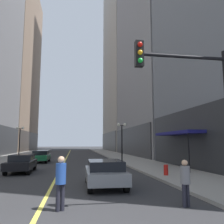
% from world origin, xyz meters
% --- Properties ---
extents(ground_plane, '(200.00, 200.00, 0.00)m').
position_xyz_m(ground_plane, '(0.00, 35.00, 0.00)').
color(ground_plane, '#2D2D30').
extents(sidewalk_left, '(4.50, 78.00, 0.15)m').
position_xyz_m(sidewalk_left, '(-8.25, 35.00, 0.07)').
color(sidewalk_left, gray).
rests_on(sidewalk_left, ground).
extents(sidewalk_right, '(4.50, 78.00, 0.15)m').
position_xyz_m(sidewalk_right, '(8.25, 35.00, 0.07)').
color(sidewalk_right, gray).
rests_on(sidewalk_right, ground).
extents(lane_centre_stripe, '(0.16, 70.00, 0.01)m').
position_xyz_m(lane_centre_stripe, '(0.00, 35.00, 0.00)').
color(lane_centre_stripe, '#E5D64C').
rests_on(lane_centre_stripe, ground).
extents(building_left_far, '(11.06, 26.00, 46.52)m').
position_xyz_m(building_left_far, '(-15.93, 60.00, 23.17)').
color(building_left_far, gray).
rests_on(building_left_far, ground).
extents(building_right_mid, '(12.71, 24.00, 39.73)m').
position_xyz_m(building_right_mid, '(16.75, 34.50, 19.79)').
color(building_right_mid, gray).
rests_on(building_right_mid, ground).
extents(building_right_far, '(10.87, 26.00, 78.66)m').
position_xyz_m(building_right_far, '(15.84, 60.00, 39.23)').
color(building_right_far, '#A8A399').
rests_on(building_right_far, ground).
extents(storefront_awning_right, '(1.60, 6.55, 3.12)m').
position_xyz_m(storefront_awning_right, '(9.69, 13.86, 2.99)').
color(storefront_awning_right, navy).
rests_on(storefront_awning_right, ground).
extents(car_grey, '(1.96, 4.16, 1.32)m').
position_xyz_m(car_grey, '(2.64, 7.31, 0.72)').
color(car_grey, slate).
rests_on(car_grey, ground).
extents(car_black, '(1.83, 4.36, 1.32)m').
position_xyz_m(car_black, '(-2.78, 14.03, 0.72)').
color(car_black, black).
rests_on(car_black, ground).
extents(car_green, '(1.81, 4.16, 1.32)m').
position_xyz_m(car_green, '(-2.61, 22.96, 0.72)').
color(car_green, '#196038').
rests_on(car_green, ground).
extents(pedestrian_in_blue_hoodie, '(0.46, 0.46, 1.75)m').
position_xyz_m(pedestrian_in_blue_hoodie, '(0.66, 3.45, 1.02)').
color(pedestrian_in_blue_hoodie, black).
rests_on(pedestrian_in_blue_hoodie, ground).
extents(pedestrian_in_grey_suit, '(0.44, 0.44, 1.60)m').
position_xyz_m(pedestrian_in_grey_suit, '(4.94, 3.24, 0.93)').
color(pedestrian_in_grey_suit, black).
rests_on(pedestrian_in_grey_suit, ground).
extents(traffic_light_near_right, '(3.43, 0.35, 5.65)m').
position_xyz_m(traffic_light_near_right, '(5.35, 2.74, 3.74)').
color(traffic_light_near_right, black).
rests_on(traffic_light_near_right, ground).
extents(street_lamp_left_far, '(1.06, 0.36, 4.43)m').
position_xyz_m(street_lamp_left_far, '(-6.40, 29.37, 3.26)').
color(street_lamp_left_far, black).
rests_on(street_lamp_left_far, ground).
extents(street_lamp_right_mid, '(1.06, 0.36, 4.43)m').
position_xyz_m(street_lamp_right_mid, '(6.40, 21.33, 3.26)').
color(street_lamp_right_mid, black).
rests_on(street_lamp_right_mid, ground).
extents(fire_hydrant_right, '(0.28, 0.28, 0.80)m').
position_xyz_m(fire_hydrant_right, '(6.90, 9.84, 0.40)').
color(fire_hydrant_right, red).
rests_on(fire_hydrant_right, ground).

